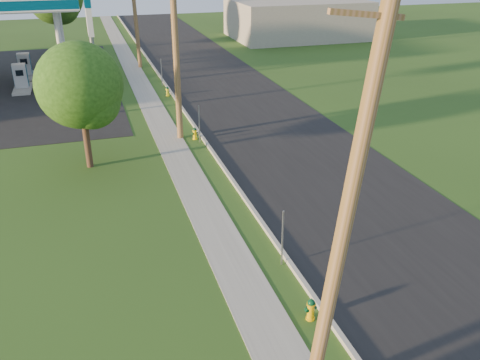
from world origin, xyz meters
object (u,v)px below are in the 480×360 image
Objects in this scene: utility_pole_mid at (176,45)px; hydrant_near at (311,309)px; utility_pole_near at (347,212)px; fuel_pump_ne at (21,80)px; tree_verge at (82,89)px; utility_pole_far at (135,8)px; hydrant_mid at (195,133)px; fuel_pump_se at (25,68)px; hydrant_far at (167,91)px; price_pylon at (90,23)px.

utility_pole_mid is 14.12× the size of hydrant_near.
fuel_pump_ne is at bearing 106.02° from utility_pole_near.
fuel_pump_ne is 16.50m from tree_verge.
hydrant_mid is (0.70, -18.47, -4.47)m from utility_pole_far.
hydrant_near is 15.05m from hydrant_mid.
hydrant_mid is at bearing 22.12° from tree_verge.
fuel_pump_se is (-8.90, -1.00, -4.08)m from utility_pole_far.
utility_pole_far is at bearing 90.00° from utility_pole_mid.
tree_verge is at bearing -116.28° from hydrant_far.
utility_pole_far reaches higher than hydrant_far.
utility_pole_mid is at bearing 90.00° from utility_pole_near.
utility_pole_near reaches higher than fuel_pump_se.
price_pylon is at bearing 84.24° from tree_verge.
utility_pole_mid reaches higher than price_pylon.
fuel_pump_se is 12.92m from hydrant_far.
hydrant_far is (9.66, -4.57, -0.39)m from fuel_pump_ne.
utility_pole_near is at bearing -73.98° from fuel_pump_ne.
fuel_pump_ne is 0.55× the size of tree_verge.
utility_pole_near is 5.15m from hydrant_near.
tree_verge is 14.34m from hydrant_near.
hydrant_mid is at bearing -33.77° from utility_pole_mid.
price_pylon is 8.39m from tree_verge.
tree_verge reaches higher than hydrant_near.
hydrant_mid is (9.60, -13.47, -0.39)m from fuel_pump_ne.
hydrant_near is at bearing -90.20° from hydrant_mid.
hydrant_far is (0.06, 8.90, -0.00)m from hydrant_mid.
tree_verge is at bearing -75.08° from fuel_pump_ne.
price_pylon is (5.00, -11.50, 4.71)m from fuel_pump_se.
utility_pole_far is 21.23m from tree_verge.
hydrant_far is at bearing 63.72° from tree_verge.
hydrant_near is at bearing -71.49° from fuel_pump_ne.
utility_pole_mid is 1.69× the size of tree_verge.
tree_verge is (-0.82, -8.17, -1.70)m from price_pylon.
utility_pole_near is at bearing -90.00° from utility_pole_mid.
utility_pole_mid reaches higher than tree_verge.
fuel_pump_ne is (-8.90, 31.00, -4.08)m from utility_pole_near.
utility_pole_far is 10.99m from fuel_pump_ne.
price_pylon is at bearing 125.34° from utility_pole_mid.
hydrant_near is at bearing -90.26° from hydrant_far.
utility_pole_near is 2.96× the size of fuel_pump_ne.
tree_verge is 6.78m from hydrant_mid.
hydrant_near is at bearing -87.61° from utility_pole_mid.
hydrant_mid is at bearing -90.37° from hydrant_far.
hydrant_far is at bearing 89.74° from hydrant_near.
utility_pole_mid is 3.06× the size of fuel_pump_se.
fuel_pump_se is at bearing 117.63° from utility_pole_mid.
fuel_pump_se reaches higher than hydrant_mid.
utility_pole_far reaches higher than utility_pole_near.
hydrant_near is 1.03× the size of hydrant_far.
utility_pole_near is at bearing -104.68° from hydrant_near.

